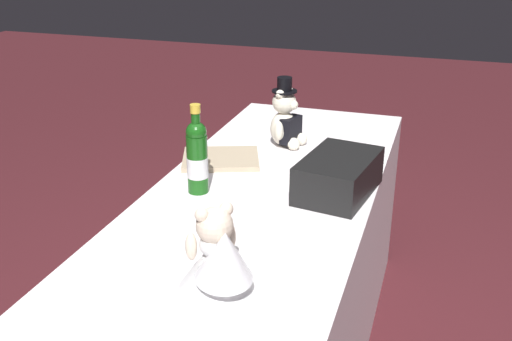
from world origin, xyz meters
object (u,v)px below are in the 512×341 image
Objects in this scene: champagne_bottle at (198,156)px; gift_case_black at (339,175)px; guestbook at (221,159)px; signing_pen at (348,151)px; teddy_bear_groom at (286,120)px; teddy_bear_bride at (218,256)px.

champagne_bottle is 0.46m from gift_case_black.
signing_pen is at bearing -81.05° from guestbook.
signing_pen is 0.34× the size of gift_case_black.
teddy_bear_groom is at bearing 36.36° from gift_case_black.
gift_case_black is at bearing -127.56° from guestbook.
signing_pen is 0.43× the size of guestbook.
signing_pen is (0.00, -0.25, -0.10)m from teddy_bear_groom.
champagne_bottle is at bearing 163.19° from teddy_bear_groom.
teddy_bear_groom reaches higher than teddy_bear_bride.
gift_case_black is (0.12, -0.44, -0.06)m from champagne_bottle.
gift_case_black is at bearing -175.04° from signing_pen.
gift_case_black is (-0.38, -0.03, 0.06)m from signing_pen.
signing_pen is at bearing -38.37° from champagne_bottle.
teddy_bear_bride reaches higher than gift_case_black.
champagne_bottle reaches higher than teddy_bear_bride.
champagne_bottle is 2.50× the size of signing_pen.
champagne_bottle is (0.51, 0.27, 0.03)m from teddy_bear_bride.
teddy_bear_groom is 1.16× the size of teddy_bear_bride.
teddy_bear_groom is 0.32m from guestbook.
guestbook is (0.14, 0.46, -0.05)m from gift_case_black.
teddy_bear_bride is 1.03m from signing_pen.
teddy_bear_groom is 0.92× the size of champagne_bottle.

